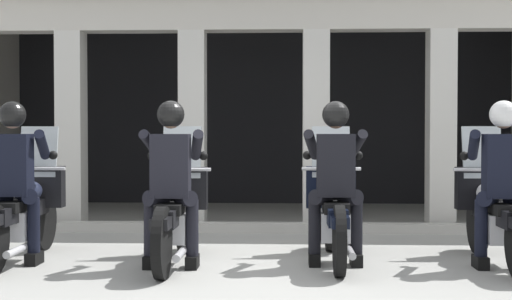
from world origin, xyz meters
TOP-DOWN VIEW (x-y plane):
  - ground_plane at (0.00, 3.00)m, footprint 80.00×80.00m
  - station_building at (-0.12, 4.69)m, footprint 9.38×3.91m
  - kerb_strip at (-0.12, 2.31)m, footprint 8.88×0.24m
  - motorcycle_far_left at (-2.34, 0.26)m, footprint 0.62×2.04m
  - police_officer_far_left at (-2.34, -0.02)m, footprint 0.63×0.61m
  - motorcycle_center_left at (-0.78, 0.14)m, footprint 0.62×2.04m
  - police_officer_center_left at (-0.78, -0.14)m, footprint 0.63×0.61m
  - motorcycle_center_right at (0.78, 0.32)m, footprint 0.62×2.04m
  - police_officer_center_right at (0.78, 0.04)m, footprint 0.63×0.61m
  - motorcycle_far_right at (2.34, 0.23)m, footprint 0.62×2.04m
  - police_officer_far_right at (2.34, -0.05)m, footprint 0.63×0.61m

SIDE VIEW (x-z plane):
  - ground_plane at x=0.00m, z-range 0.00..0.00m
  - kerb_strip at x=-0.12m, z-range 0.00..0.12m
  - motorcycle_far_left at x=-2.34m, z-range -0.17..1.17m
  - motorcycle_center_left at x=-0.78m, z-range -0.17..1.17m
  - motorcycle_center_right at x=0.78m, z-range -0.17..1.17m
  - motorcycle_far_right at x=2.34m, z-range -0.17..1.17m
  - police_officer_far_left at x=-2.34m, z-range 0.15..1.73m
  - police_officer_center_left at x=-0.78m, z-range 0.15..1.73m
  - police_officer_center_right at x=0.78m, z-range 0.15..1.73m
  - police_officer_far_right at x=2.34m, z-range 0.15..1.73m
  - station_building at x=-0.12m, z-range 0.39..3.62m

